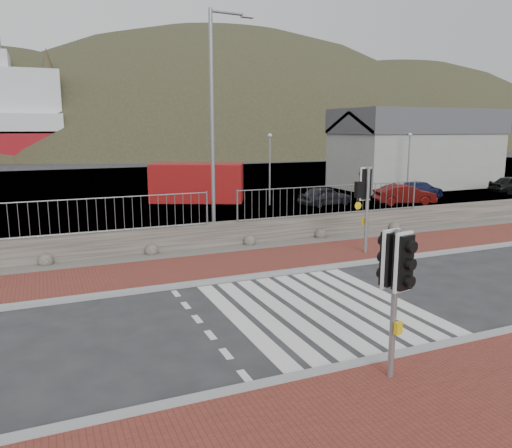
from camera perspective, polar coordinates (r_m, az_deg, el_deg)
name	(u,v)px	position (r m, az deg, el deg)	size (l,w,h in m)	color
ground	(319,308)	(12.72, 7.18, -9.54)	(220.00, 220.00, 0.00)	#28282B
sidewalk_near	(479,409)	(9.17, 24.09, -18.70)	(40.00, 4.00, 0.08)	brown
sidewalk_far	(250,263)	(16.55, -0.73, -4.45)	(40.00, 3.00, 0.08)	brown
kerb_near	(397,356)	(10.43, 15.80, -14.32)	(40.00, 0.25, 0.12)	gray
kerb_far	(269,274)	(15.22, 1.44, -5.79)	(40.00, 0.25, 0.12)	gray
zebra_crossing	(319,308)	(12.72, 7.18, -9.51)	(4.62, 5.60, 0.01)	silver
gravel_strip	(229,250)	(18.35, -3.13, -2.95)	(40.00, 1.50, 0.06)	#59544C
stone_wall	(221,234)	(18.99, -3.98, -1.19)	(40.00, 0.60, 0.90)	#49433C
railing	(222,199)	(18.61, -3.88, 2.85)	(18.07, 0.07, 1.22)	gray
quay	(131,188)	(38.88, -14.12, 4.06)	(120.00, 40.00, 0.50)	#4C4C4F
water	(88,160)	(73.52, -18.61, 6.91)	(220.00, 50.00, 0.05)	#3F4C54
harbor_building	(416,148)	(39.90, 17.80, 8.26)	(12.20, 6.20, 5.80)	#9E9E99
hills_backdrop	(120,269)	(102.72, -15.29, -4.99)	(254.00, 90.00, 100.00)	#2C301D
traffic_signal_near	(396,273)	(8.88, 15.68, -5.45)	(0.43, 0.31, 2.76)	gray
traffic_signal_far	(367,192)	(17.77, 12.54, 3.64)	(0.74, 0.28, 3.12)	gray
streetlight	(216,115)	(19.39, -4.64, 12.31)	(1.85, 0.37, 8.72)	gray
shipping_container	(197,183)	(30.71, -6.74, 4.72)	(5.52, 2.30, 2.30)	maroon
car_a	(325,196)	(29.16, 7.88, 3.19)	(1.31, 3.25, 1.11)	black
car_b	(405,195)	(30.59, 16.64, 3.25)	(1.23, 3.54, 1.17)	#500D0B
car_c	(419,190)	(33.33, 18.14, 3.71)	(1.56, 3.83, 1.11)	#151B44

